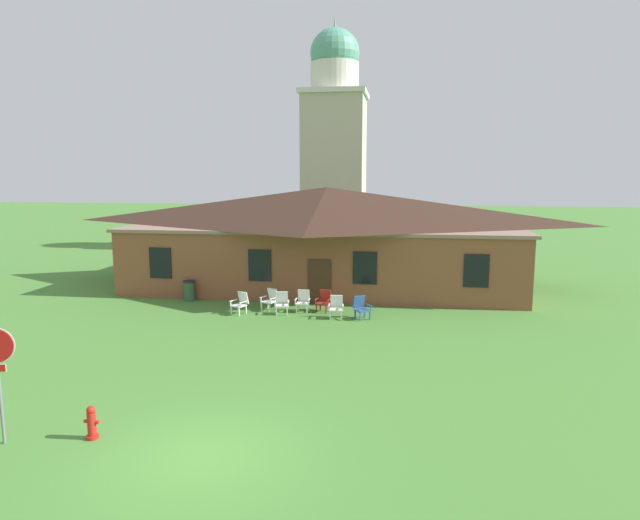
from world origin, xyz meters
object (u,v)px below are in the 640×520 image
(lawn_chair_near_door, at_px, (270,299))
(lawn_chair_middle, at_px, (303,300))
(lawn_chair_by_porch, at_px, (240,302))
(lawn_chair_far_side, at_px, (336,306))
(lawn_chair_under_eave, at_px, (361,307))
(fire_hydrant, at_px, (92,423))
(lawn_chair_left_end, at_px, (282,302))
(trash_bin, at_px, (189,291))
(lawn_chair_right_end, at_px, (324,300))

(lawn_chair_near_door, relative_size, lawn_chair_middle, 1.00)
(lawn_chair_by_porch, bearing_deg, lawn_chair_far_side, -1.21)
(lawn_chair_under_eave, bearing_deg, lawn_chair_near_door, 167.29)
(lawn_chair_middle, xyz_separation_m, fire_hydrant, (-2.64, -12.50, -0.12))
(lawn_chair_under_eave, height_order, fire_hydrant, lawn_chair_under_eave)
(lawn_chair_left_end, distance_m, trash_bin, 5.25)
(lawn_chair_left_end, bearing_deg, lawn_chair_near_door, 137.78)
(trash_bin, bearing_deg, lawn_chair_under_eave, -14.02)
(lawn_chair_right_end, bearing_deg, fire_hydrant, -105.76)
(lawn_chair_by_porch, xyz_separation_m, lawn_chair_right_end, (3.55, 0.96, 0.00))
(lawn_chair_by_porch, bearing_deg, lawn_chair_right_end, 15.19)
(lawn_chair_right_end, distance_m, trash_bin, 6.79)
(lawn_chair_near_door, xyz_separation_m, lawn_chair_left_end, (0.67, -0.61, 0.00))
(lawn_chair_by_porch, relative_size, lawn_chair_under_eave, 1.00)
(lawn_chair_by_porch, relative_size, lawn_chair_right_end, 1.00)
(lawn_chair_left_end, xyz_separation_m, fire_hydrant, (-1.80, -11.98, -0.12))
(lawn_chair_far_side, distance_m, lawn_chair_under_eave, 1.05)
(lawn_chair_left_end, xyz_separation_m, lawn_chair_middle, (0.84, 0.52, 0.00))
(lawn_chair_far_side, distance_m, trash_bin, 7.68)
(lawn_chair_middle, distance_m, fire_hydrant, 12.78)
(lawn_chair_by_porch, xyz_separation_m, trash_bin, (-3.15, 2.06, -0.00))
(lawn_chair_middle, distance_m, lawn_chair_right_end, 0.94)
(lawn_chair_near_door, bearing_deg, lawn_chair_right_end, 1.67)
(lawn_chair_middle, distance_m, lawn_chair_under_eave, 2.77)
(lawn_chair_right_end, distance_m, lawn_chair_far_side, 1.24)
(lawn_chair_left_end, relative_size, lawn_chair_middle, 1.00)
(lawn_chair_right_end, bearing_deg, lawn_chair_middle, -170.65)
(lawn_chair_by_porch, xyz_separation_m, lawn_chair_middle, (2.62, 0.81, 0.00))
(lawn_chair_middle, height_order, lawn_chair_far_side, same)
(lawn_chair_left_end, height_order, lawn_chair_under_eave, same)
(trash_bin, bearing_deg, lawn_chair_far_side, -16.26)
(lawn_chair_by_porch, distance_m, fire_hydrant, 11.69)
(fire_hydrant, height_order, trash_bin, trash_bin)
(lawn_chair_right_end, xyz_separation_m, fire_hydrant, (-3.57, -12.65, -0.12))
(lawn_chair_left_end, height_order, trash_bin, trash_bin)
(lawn_chair_right_end, distance_m, fire_hydrant, 13.15)
(lawn_chair_near_door, bearing_deg, lawn_chair_middle, -3.11)
(lawn_chair_under_eave, distance_m, trash_bin, 8.67)
(lawn_chair_near_door, height_order, lawn_chair_far_side, same)
(lawn_chair_under_eave, bearing_deg, lawn_chair_right_end, 149.55)
(lawn_chair_right_end, bearing_deg, lawn_chair_under_eave, -30.45)
(lawn_chair_middle, bearing_deg, lawn_chair_far_side, -29.49)
(lawn_chair_middle, height_order, lawn_chair_right_end, same)
(trash_bin, bearing_deg, lawn_chair_left_end, -19.75)
(lawn_chair_middle, bearing_deg, lawn_chair_by_porch, -162.82)
(lawn_chair_right_end, xyz_separation_m, trash_bin, (-6.70, 1.10, -0.00))
(lawn_chair_far_side, bearing_deg, lawn_chair_by_porch, 178.79)
(lawn_chair_near_door, height_order, lawn_chair_under_eave, same)
(lawn_chair_right_end, xyz_separation_m, lawn_chair_under_eave, (1.71, -1.01, 0.00))
(lawn_chair_near_door, height_order, fire_hydrant, lawn_chair_near_door)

